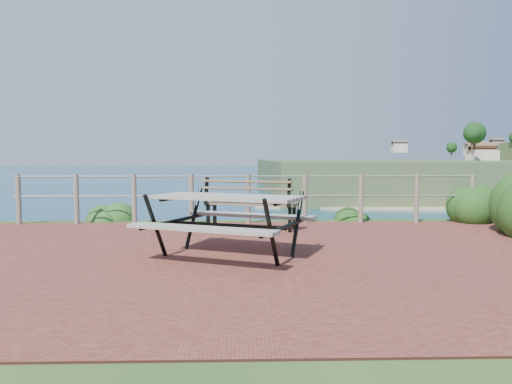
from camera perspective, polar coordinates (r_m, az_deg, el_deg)
ground at (r=6.85m, az=-0.49°, el=-7.41°), size 10.00×7.00×0.12m
ocean at (r=206.72m, az=-1.65°, el=3.62°), size 1200.00×1200.00×0.00m
safety_railing at (r=10.10m, az=-0.89°, el=-0.45°), size 9.40×0.10×1.00m
picnic_table at (r=6.71m, az=-3.22°, el=-3.12°), size 2.11×1.57×0.82m
park_bench at (r=9.25m, az=-0.61°, el=-0.47°), size 1.76×0.98×0.97m
shrub_right_edge at (r=11.44m, az=24.23°, el=-3.16°), size 1.22×1.22×1.74m
shrub_lip_west at (r=11.36m, az=-16.69°, el=-3.02°), size 0.87×0.87×0.65m
shrub_lip_east at (r=11.14m, az=11.36°, el=-3.07°), size 0.69×0.69×0.40m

